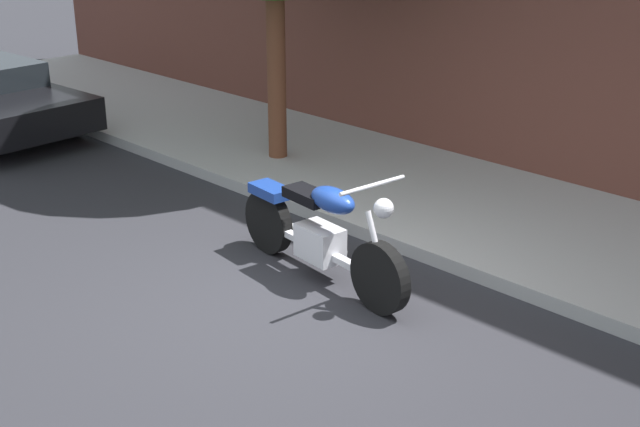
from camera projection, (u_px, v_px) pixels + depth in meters
The scene contains 3 objects.
ground_plane at pixel (290, 305), 7.45m from camera, with size 60.00×60.00×0.00m, color #28282D.
sidewalk at pixel (483, 212), 9.33m from camera, with size 21.74×2.75×0.14m, color #A7A7A7.
motorcycle at pixel (320, 233), 7.77m from camera, with size 2.27×0.70×1.14m.
Camera 1 is at (4.88, -4.50, 3.48)m, focal length 47.85 mm.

